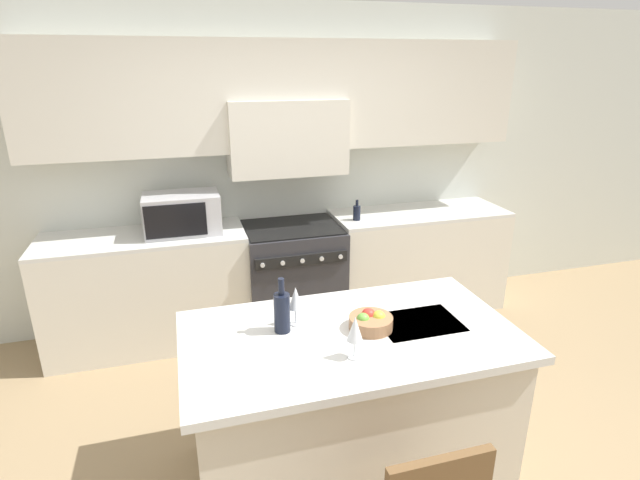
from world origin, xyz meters
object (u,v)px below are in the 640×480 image
oil_bottle_on_counter (357,212)px  wine_bottle (282,311)px  range_stove (293,276)px  fruit_bowl (371,321)px  wine_glass_far (296,299)px  wine_glass_near (355,330)px  microwave (182,213)px

oil_bottle_on_counter → wine_bottle: bearing=-121.9°
range_stove → fruit_bowl: 1.82m
wine_glass_far → oil_bottle_on_counter: bearing=59.5°
wine_bottle → wine_glass_near: (0.28, -0.34, 0.03)m
range_stove → oil_bottle_on_counter: 0.79m
wine_glass_far → oil_bottle_on_counter: 1.79m
range_stove → oil_bottle_on_counter: bearing=-6.0°
range_stove → fruit_bowl: (0.02, -1.75, 0.49)m
microwave → oil_bottle_on_counter: size_ratio=3.29×
wine_bottle → wine_glass_far: bearing=32.2°
range_stove → oil_bottle_on_counter: size_ratio=5.22×
microwave → wine_bottle: size_ratio=1.94×
wine_bottle → wine_glass_far: wine_bottle is taller
oil_bottle_on_counter → microwave: bearing=176.9°
wine_bottle → oil_bottle_on_counter: (0.99, 1.59, -0.01)m
wine_bottle → range_stove: bearing=75.3°
microwave → oil_bottle_on_counter: bearing=-3.1°
wine_glass_far → oil_bottle_on_counter: (0.91, 1.54, -0.04)m
wine_glass_near → fruit_bowl: size_ratio=0.94×
microwave → fruit_bowl: bearing=-63.1°
microwave → wine_glass_near: size_ratio=2.69×
range_stove → wine_bottle: bearing=-104.7°
wine_bottle → wine_glass_near: bearing=-50.3°
range_stove → wine_glass_far: 1.74m
wine_glass_far → range_stove: bearing=77.7°
wine_glass_near → oil_bottle_on_counter: (0.72, 1.93, -0.04)m
wine_bottle → fruit_bowl: size_ratio=1.30×
wine_bottle → fruit_bowl: bearing=-12.6°
range_stove → microwave: 1.09m
wine_glass_far → oil_bottle_on_counter: wine_glass_far is taller
range_stove → wine_bottle: size_ratio=3.08×
wine_bottle → oil_bottle_on_counter: wine_bottle is taller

